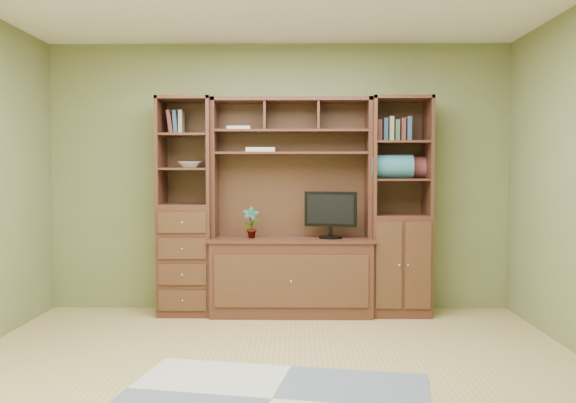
{
  "coord_description": "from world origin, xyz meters",
  "views": [
    {
      "loc": [
        0.16,
        -3.99,
        1.36
      ],
      "look_at": [
        0.1,
        1.2,
        1.1
      ],
      "focal_mm": 38.0,
      "sensor_mm": 36.0,
      "label": 1
    }
  ],
  "objects_px": {
    "center_hutch": "(291,207)",
    "right_tower": "(400,206)",
    "left_tower": "(186,206)",
    "monitor": "(331,206)"
  },
  "relations": [
    {
      "from": "right_tower",
      "to": "monitor",
      "type": "distance_m",
      "value": 0.66
    },
    {
      "from": "left_tower",
      "to": "right_tower",
      "type": "relative_size",
      "value": 1.0
    },
    {
      "from": "left_tower",
      "to": "center_hutch",
      "type": "bearing_deg",
      "value": -2.29
    },
    {
      "from": "center_hutch",
      "to": "left_tower",
      "type": "distance_m",
      "value": 1.0
    },
    {
      "from": "left_tower",
      "to": "monitor",
      "type": "distance_m",
      "value": 1.37
    },
    {
      "from": "left_tower",
      "to": "right_tower",
      "type": "distance_m",
      "value": 2.02
    },
    {
      "from": "center_hutch",
      "to": "monitor",
      "type": "distance_m",
      "value": 0.37
    },
    {
      "from": "left_tower",
      "to": "monitor",
      "type": "height_order",
      "value": "left_tower"
    },
    {
      "from": "monitor",
      "to": "left_tower",
      "type": "bearing_deg",
      "value": -170.52
    },
    {
      "from": "center_hutch",
      "to": "right_tower",
      "type": "distance_m",
      "value": 1.03
    }
  ]
}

